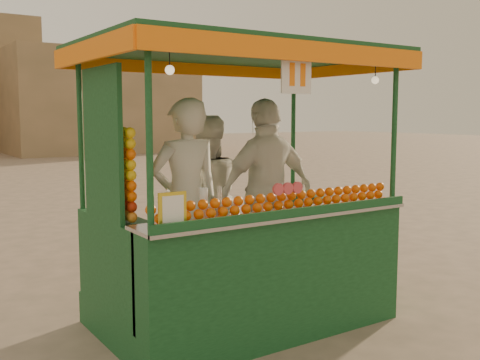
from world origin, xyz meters
TOP-DOWN VIEW (x-y plane):
  - ground at (0.00, 0.00)m, footprint 90.00×90.00m
  - building_right at (7.00, 24.00)m, footprint 9.00×6.00m
  - juice_cart at (-0.35, -0.29)m, footprint 2.69×1.74m
  - vendor_left at (-0.82, -0.15)m, footprint 0.64×0.44m
  - vendor_middle at (-0.36, 0.30)m, footprint 0.89×0.77m
  - vendor_right at (0.06, -0.13)m, footprint 1.02×0.43m

SIDE VIEW (x-z plane):
  - ground at x=0.00m, z-range 0.00..0.00m
  - juice_cart at x=-0.35m, z-range -0.43..2.02m
  - vendor_middle at x=-0.36m, z-range 0.28..1.86m
  - vendor_left at x=-0.82m, z-range 0.28..2.00m
  - vendor_right at x=0.06m, z-range 0.28..2.01m
  - building_right at x=7.00m, z-range 0.00..5.00m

